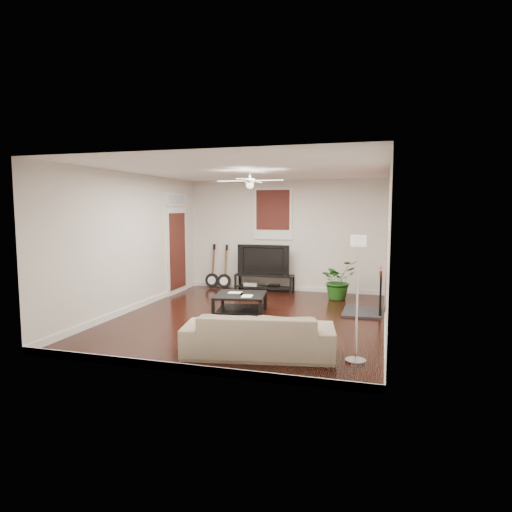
# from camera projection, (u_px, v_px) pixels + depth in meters

# --- Properties ---
(room) EXTENTS (5.01, 6.01, 2.81)m
(room) POSITION_uv_depth(u_px,v_px,m) (250.00, 245.00, 8.39)
(room) COLOR black
(room) RESTS_ON ground
(brick_accent) EXTENTS (0.02, 2.20, 2.80)m
(brick_accent) POSITION_uv_depth(u_px,v_px,m) (387.00, 244.00, 8.66)
(brick_accent) COLOR brown
(brick_accent) RESTS_ON floor
(fireplace) EXTENTS (0.80, 1.10, 0.92)m
(fireplace) POSITION_uv_depth(u_px,v_px,m) (370.00, 291.00, 8.84)
(fireplace) COLOR black
(fireplace) RESTS_ON floor
(window_back) EXTENTS (1.00, 0.06, 1.30)m
(window_back) POSITION_uv_depth(u_px,v_px,m) (273.00, 214.00, 11.25)
(window_back) COLOR #3B1210
(window_back) RESTS_ON wall_back
(door_left) EXTENTS (0.08, 1.00, 2.50)m
(door_left) POSITION_uv_depth(u_px,v_px,m) (177.00, 243.00, 10.91)
(door_left) COLOR white
(door_left) RESTS_ON wall_left
(tv_stand) EXTENTS (1.49, 0.40, 0.42)m
(tv_stand) POSITION_uv_depth(u_px,v_px,m) (264.00, 283.00, 11.31)
(tv_stand) COLOR black
(tv_stand) RESTS_ON floor
(tv) EXTENTS (1.33, 0.17, 0.77)m
(tv) POSITION_uv_depth(u_px,v_px,m) (265.00, 259.00, 11.26)
(tv) COLOR black
(tv) RESTS_ON tv_stand
(coffee_table) EXTENTS (1.10, 1.10, 0.40)m
(coffee_table) POSITION_uv_depth(u_px,v_px,m) (240.00, 304.00, 8.80)
(coffee_table) COLOR black
(coffee_table) RESTS_ON floor
(sofa) EXTENTS (2.25, 1.20, 0.62)m
(sofa) POSITION_uv_depth(u_px,v_px,m) (259.00, 334.00, 6.33)
(sofa) COLOR #BDAC8E
(sofa) RESTS_ON floor
(floor_lamp) EXTENTS (0.33, 0.33, 1.74)m
(floor_lamp) POSITION_uv_depth(u_px,v_px,m) (357.00, 299.00, 5.99)
(floor_lamp) COLOR silver
(floor_lamp) RESTS_ON floor
(potted_plant) EXTENTS (1.07, 1.08, 0.91)m
(potted_plant) POSITION_uv_depth(u_px,v_px,m) (338.00, 280.00, 10.22)
(potted_plant) COLOR #1D5819
(potted_plant) RESTS_ON floor
(guitar_left) EXTENTS (0.37, 0.27, 1.17)m
(guitar_left) POSITION_uv_depth(u_px,v_px,m) (212.00, 266.00, 11.63)
(guitar_left) COLOR black
(guitar_left) RESTS_ON floor
(guitar_right) EXTENTS (0.40, 0.31, 1.17)m
(guitar_right) POSITION_uv_depth(u_px,v_px,m) (224.00, 267.00, 11.50)
(guitar_right) COLOR black
(guitar_right) RESTS_ON floor
(ceiling_fan) EXTENTS (1.24, 1.24, 0.32)m
(ceiling_fan) POSITION_uv_depth(u_px,v_px,m) (250.00, 181.00, 8.27)
(ceiling_fan) COLOR white
(ceiling_fan) RESTS_ON ceiling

